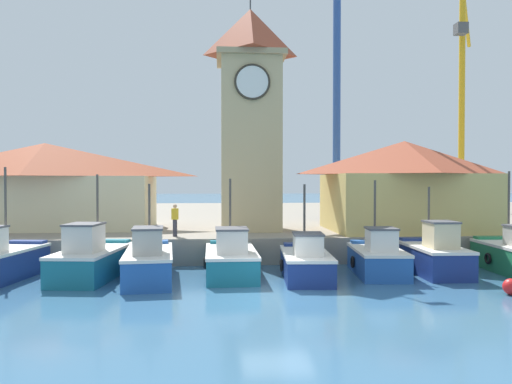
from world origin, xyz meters
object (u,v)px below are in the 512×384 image
mooring_buoy (511,287)px  dock_worker_near_tower (175,220)px  fishing_boat_right_inner (434,255)px  port_crane_near (462,128)px  warehouse_left (45,185)px  fishing_boat_mid_left (231,259)px  fishing_boat_left_outer (92,259)px  clock_tower (250,114)px  fishing_boat_center (306,262)px  fishing_boat_mid_right (377,258)px  warehouse_right (404,185)px  port_crane_far (337,108)px  fishing_boat_left_inner (149,261)px

mooring_buoy → dock_worker_near_tower: (-12.62, 8.21, 1.84)m
fishing_boat_right_inner → port_crane_near: size_ratio=0.22×
warehouse_left → fishing_boat_mid_left: bearing=-38.5°
fishing_boat_left_outer → clock_tower: bearing=44.9°
fishing_boat_center → clock_tower: 10.75m
fishing_boat_mid_left → fishing_boat_mid_right: fishing_boat_mid_left is taller
warehouse_right → port_crane_far: port_crane_far is taller
fishing_boat_left_inner → fishing_boat_right_inner: size_ratio=1.21×
fishing_boat_mid_left → fishing_boat_right_inner: (8.91, -0.19, 0.08)m
fishing_boat_left_inner → dock_worker_near_tower: size_ratio=3.35×
fishing_boat_left_inner → fishing_boat_right_inner: 12.29m
fishing_boat_mid_left → port_crane_far: port_crane_far is taller
port_crane_far → warehouse_right: bearing=-78.3°
fishing_boat_left_outer → warehouse_left: size_ratio=0.42×
warehouse_left → port_crane_near: 36.53m
fishing_boat_mid_left → fishing_boat_center: size_ratio=1.08×
fishing_boat_mid_right → port_crane_far: bearing=83.4°
fishing_boat_right_inner → warehouse_right: (1.03, 6.32, 3.07)m
dock_worker_near_tower → warehouse_right: bearing=10.3°
fishing_boat_mid_right → clock_tower: size_ratio=0.31×
fishing_boat_left_outer → clock_tower: 12.27m
port_crane_near → fishing_boat_left_inner: bearing=-135.9°
fishing_boat_left_outer → fishing_boat_mid_right: fishing_boat_left_outer is taller
fishing_boat_left_inner → dock_worker_near_tower: fishing_boat_left_inner is taller
clock_tower → port_crane_near: bearing=39.1°
clock_tower → warehouse_right: size_ratio=1.61×
fishing_boat_mid_left → fishing_boat_mid_right: 6.36m
fishing_boat_center → fishing_boat_right_inner: fishing_boat_center is taller
fishing_boat_right_inner → dock_worker_near_tower: bearing=161.0°
fishing_boat_center → warehouse_left: bearing=145.9°
fishing_boat_mid_right → port_crane_near: port_crane_near is taller
warehouse_left → mooring_buoy: (20.55, -12.87, -3.56)m
fishing_boat_mid_left → warehouse_left: (-10.65, 8.47, 3.13)m
clock_tower → port_crane_far: port_crane_far is taller
fishing_boat_left_inner → fishing_boat_mid_left: size_ratio=1.05×
fishing_boat_center → warehouse_left: 16.92m
fishing_boat_mid_left → warehouse_right: (9.94, 6.13, 3.15)m
fishing_boat_mid_right → port_crane_far: port_crane_far is taller
fishing_boat_right_inner → warehouse_right: size_ratio=0.51×
fishing_boat_left_outer → port_crane_far: (13.94, 15.07, 8.70)m
fishing_boat_right_inner → warehouse_left: (-19.56, 8.67, 3.05)m
port_crane_near → mooring_buoy: bearing=-113.3°
fishing_boat_mid_right → clock_tower: 11.35m
fishing_boat_mid_right → clock_tower: bearing=125.4°
fishing_boat_mid_left → fishing_boat_center: 3.23m
warehouse_right → port_crane_near: port_crane_near is taller
mooring_buoy → warehouse_right: bearing=89.8°
warehouse_right → port_crane_far: 10.59m
fishing_boat_center → fishing_boat_mid_right: fishing_boat_mid_right is taller
fishing_boat_center → warehouse_left: size_ratio=0.38×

